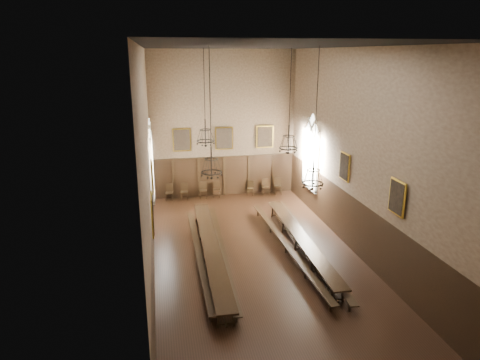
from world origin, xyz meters
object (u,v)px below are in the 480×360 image
object	(u,v)px
chair_5	(250,191)
chair_7	(278,189)
table_right	(300,243)
chair_0	(169,195)
chair_3	(217,192)
chandelier_front_right	(313,174)
bench_right_inner	(286,247)
bench_left_inner	(222,252)
bench_right_outer	(309,244)
chandelier_back_right	(289,142)
table_left	(211,253)
chair_6	(265,190)
chandelier_front_left	(211,163)
chandelier_back_left	(205,135)
chair_2	(203,193)
bench_left_outer	(199,255)
chair_1	(184,195)

from	to	relation	value
chair_5	chair_7	distance (m)	1.81
table_right	chair_0	size ratio (longest dim) A/B	9.64
table_right	chair_3	bearing A→B (deg)	107.58
chair_7	chandelier_front_right	distance (m)	11.40
bench_right_inner	chair_7	distance (m)	8.57
bench_left_inner	bench_right_outer	distance (m)	4.06
chair_5	chandelier_back_right	distance (m)	7.44
bench_left_inner	table_left	bearing A→B (deg)	-155.00
chair_3	chair_6	world-z (taller)	chair_3
chandelier_front_left	bench_right_inner	bearing A→B (deg)	33.31
chair_0	chandelier_back_left	size ratio (longest dim) A/B	0.23
chair_5	chandelier_back_right	bearing A→B (deg)	-65.42
chair_5	chandelier_front_right	distance (m)	11.38
table_right	chair_7	world-z (taller)	chair_7
table_left	chair_2	bearing A→B (deg)	85.71
chandelier_back_right	chandelier_front_left	world-z (taller)	same
table_right	bench_left_outer	world-z (taller)	table_right
bench_right_inner	chair_0	world-z (taller)	chair_0
chair_2	chair_5	world-z (taller)	chair_2
table_left	chair_6	bearing A→B (deg)	61.43
table_left	bench_right_inner	distance (m)	3.46
chair_5	chair_6	bearing A→B (deg)	16.80
bench_right_outer	chair_7	world-z (taller)	chair_7
bench_left_inner	chair_2	distance (m)	8.35
chandelier_back_right	chandelier_back_left	bearing A→B (deg)	178.30
bench_right_outer	chandelier_back_right	size ratio (longest dim) A/B	2.23
chair_6	chandelier_front_right	world-z (taller)	chandelier_front_right
bench_left_inner	chair_3	distance (m)	8.46
chair_1	chandelier_front_left	xyz separation A→B (m)	(0.35, -10.78, 4.69)
chair_7	chandelier_front_left	world-z (taller)	chandelier_front_left
bench_left_outer	chair_7	xyz separation A→B (m)	(6.00, 8.33, 0.03)
bench_left_outer	chair_1	xyz separation A→B (m)	(-0.02, 8.38, 0.03)
chandelier_back_left	chandelier_front_left	xyz separation A→B (m)	(-0.38, -4.93, -0.12)
bench_left_outer	chandelier_back_right	world-z (taller)	chandelier_back_right
bench_left_inner	chair_2	xyz separation A→B (m)	(0.13, 8.35, 0.02)
chair_0	table_right	bearing A→B (deg)	-45.60
bench_right_outer	chair_5	size ratio (longest dim) A/B	11.54
table_left	bench_right_outer	bearing A→B (deg)	3.28
chandelier_back_left	bench_left_inner	bearing A→B (deg)	-82.87
bench_left_outer	chandelier_front_right	world-z (taller)	chandelier_front_right
table_left	bench_right_inner	bearing A→B (deg)	3.31
bench_left_outer	chair_2	bearing A→B (deg)	82.14
chair_2	chair_1	bearing A→B (deg)	-171.87
chair_7	chandelier_back_left	bearing A→B (deg)	-128.77
chandelier_front_left	chandelier_front_right	distance (m)	3.98
chair_0	chandelier_front_right	xyz separation A→B (m)	(5.18, -10.64, 4.02)
chair_5	bench_right_inner	bearing A→B (deg)	-71.91
chair_3	table_left	bearing A→B (deg)	-89.90
bench_left_inner	chair_5	xyz separation A→B (m)	(3.17, 8.40, -0.01)
bench_right_inner	chandelier_front_left	distance (m)	6.40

